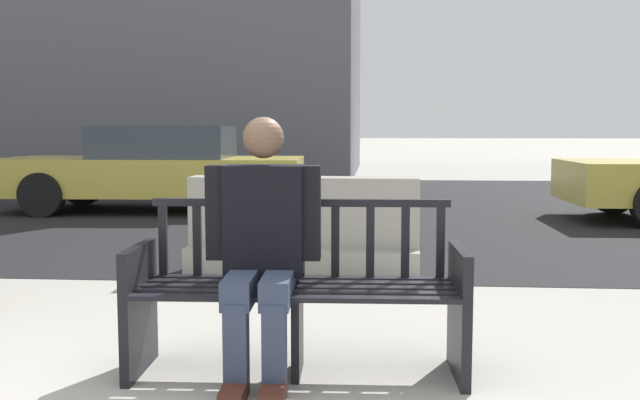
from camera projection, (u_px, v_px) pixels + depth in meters
street_asphalt at (322, 205)px, 11.77m from camera, size 120.00×12.00×0.01m
street_bench at (298, 297)px, 3.65m from camera, size 1.71×0.58×0.88m
seated_person at (262, 242)px, 3.57m from camera, size 0.58×0.73×1.31m
jersey_barrier_centre at (304, 234)px, 6.24m from camera, size 2.02×0.75×0.84m
car_sedan_mid at (156, 169)px, 10.92m from camera, size 4.60×1.98×1.30m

